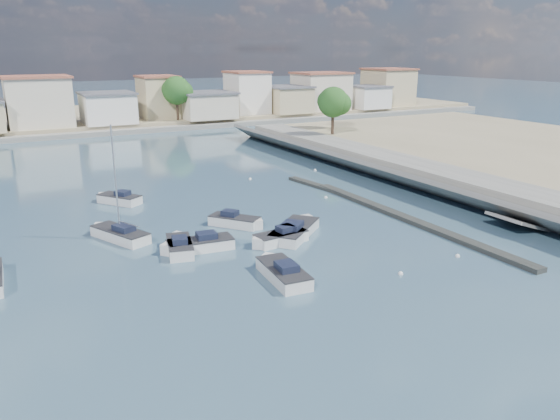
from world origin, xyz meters
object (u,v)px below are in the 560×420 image
motorboat_b (179,246)px  motorboat_h (296,230)px  motorboat_c (197,245)px  motorboat_a (282,272)px  sailboat (118,234)px  motorboat_f (118,199)px  motorboat_g (237,222)px  motorboat_d (278,239)px

motorboat_b → motorboat_h: bearing=-5.6°
motorboat_c → motorboat_h: (7.99, -0.41, -0.00)m
motorboat_a → motorboat_b: 8.77m
motorboat_c → sailboat: size_ratio=0.59×
motorboat_c → motorboat_f: bearing=98.1°
motorboat_a → motorboat_b: bearing=118.5°
motorboat_a → sailboat: bearing=121.1°
motorboat_f → motorboat_h: bearing=-57.4°
motorboat_a → motorboat_g: 11.12m
motorboat_d → motorboat_h: bearing=27.2°
motorboat_c → sailboat: 6.85m
motorboat_h → sailboat: size_ratio=0.66×
motorboat_a → motorboat_c: bearing=112.8°
motorboat_b → motorboat_f: same height
motorboat_a → sailboat: 14.50m
motorboat_c → motorboat_g: size_ratio=1.25×
motorboat_c → motorboat_d: bearing=-14.4°
motorboat_a → sailboat: size_ratio=0.61×
motorboat_b → motorboat_f: size_ratio=1.08×
motorboat_g → motorboat_h: bearing=-52.8°
motorboat_g → motorboat_h: 5.22m
motorboat_b → motorboat_h: size_ratio=0.80×
motorboat_d → motorboat_f: bearing=115.3°
motorboat_b → motorboat_g: size_ratio=1.10×
motorboat_h → motorboat_a: bearing=-126.0°
motorboat_c → motorboat_f: same height
motorboat_c → motorboat_h: size_ratio=0.90×
motorboat_b → sailboat: size_ratio=0.52×
motorboat_f → motorboat_d: bearing=-64.7°
motorboat_d → sailboat: size_ratio=0.51×
motorboat_h → sailboat: sailboat is taller
motorboat_c → motorboat_h: bearing=-2.9°
motorboat_d → motorboat_g: bearing=101.1°
motorboat_d → motorboat_g: size_ratio=1.08×
motorboat_a → sailboat: (-7.48, 12.43, 0.04)m
motorboat_a → motorboat_b: size_ratio=1.17×
motorboat_a → motorboat_h: size_ratio=0.93×
motorboat_b → motorboat_h: (9.15, -0.89, 0.00)m
motorboat_d → motorboat_f: size_ratio=1.07×
motorboat_a → motorboat_d: size_ratio=1.19×
sailboat → motorboat_d: bearing=-33.0°
motorboat_a → motorboat_d: (2.83, 5.72, -0.00)m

